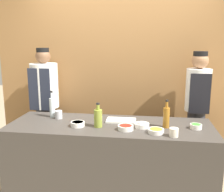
# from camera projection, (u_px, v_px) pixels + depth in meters

# --- Properties ---
(cabinet_wall) EXTENTS (3.56, 0.18, 2.40)m
(cabinet_wall) POSITION_uv_depth(u_px,v_px,m) (121.00, 81.00, 3.75)
(cabinet_wall) COLOR olive
(cabinet_wall) RESTS_ON ground_plane
(counter) EXTENTS (2.18, 0.75, 0.89)m
(counter) POSITION_uv_depth(u_px,v_px,m) (110.00, 163.00, 2.89)
(counter) COLOR #3D3833
(counter) RESTS_ON ground_plane
(sauce_bowl_red) EXTENTS (0.16, 0.16, 0.05)m
(sauce_bowl_red) POSITION_uv_depth(u_px,v_px,m) (126.00, 127.00, 2.63)
(sauce_bowl_red) COLOR white
(sauce_bowl_red) RESTS_ON counter
(sauce_bowl_brown) EXTENTS (0.15, 0.15, 0.04)m
(sauce_bowl_brown) POSITION_uv_depth(u_px,v_px,m) (142.00, 125.00, 2.70)
(sauce_bowl_brown) COLOR white
(sauce_bowl_brown) RESTS_ON counter
(sauce_bowl_green) EXTENTS (0.12, 0.12, 0.05)m
(sauce_bowl_green) POSITION_uv_depth(u_px,v_px,m) (196.00, 126.00, 2.66)
(sauce_bowl_green) COLOR white
(sauce_bowl_green) RESTS_ON counter
(sauce_bowl_yellow) EXTENTS (0.15, 0.15, 0.04)m
(sauce_bowl_yellow) POSITION_uv_depth(u_px,v_px,m) (156.00, 131.00, 2.54)
(sauce_bowl_yellow) COLOR white
(sauce_bowl_yellow) RESTS_ON counter
(sauce_bowl_orange) EXTENTS (0.15, 0.15, 0.05)m
(sauce_bowl_orange) POSITION_uv_depth(u_px,v_px,m) (78.00, 124.00, 2.74)
(sauce_bowl_orange) COLOR white
(sauce_bowl_orange) RESTS_ON counter
(cutting_board) EXTENTS (0.32, 0.19, 0.02)m
(cutting_board) POSITION_uv_depth(u_px,v_px,m) (121.00, 120.00, 2.91)
(cutting_board) COLOR white
(cutting_board) RESTS_ON counter
(bottle_clear) EXTENTS (0.06, 0.06, 0.31)m
(bottle_clear) POSITION_uv_depth(u_px,v_px,m) (52.00, 107.00, 3.05)
(bottle_clear) COLOR silver
(bottle_clear) RESTS_ON counter
(bottle_amber) EXTENTS (0.07, 0.07, 0.29)m
(bottle_amber) POSITION_uv_depth(u_px,v_px,m) (166.00, 117.00, 2.68)
(bottle_amber) COLOR #9E661E
(bottle_amber) RESTS_ON counter
(bottle_oil) EXTENTS (0.09, 0.09, 0.26)m
(bottle_oil) POSITION_uv_depth(u_px,v_px,m) (98.00, 118.00, 2.70)
(bottle_oil) COLOR olive
(bottle_oil) RESTS_ON counter
(cup_cream) EXTENTS (0.08, 0.08, 0.08)m
(cup_cream) POSITION_uv_depth(u_px,v_px,m) (174.00, 132.00, 2.44)
(cup_cream) COLOR silver
(cup_cream) RESTS_ON counter
(cup_steel) EXTENTS (0.08, 0.08, 0.09)m
(cup_steel) POSITION_uv_depth(u_px,v_px,m) (59.00, 115.00, 3.01)
(cup_steel) COLOR #B7B7BC
(cup_steel) RESTS_ON counter
(chef_left) EXTENTS (0.37, 0.37, 1.67)m
(chef_left) POSITION_uv_depth(u_px,v_px,m) (45.00, 104.00, 3.63)
(chef_left) COLOR #28282D
(chef_left) RESTS_ON ground_plane
(chef_right) EXTENTS (0.31, 0.31, 1.64)m
(chef_right) POSITION_uv_depth(u_px,v_px,m) (197.00, 110.00, 3.34)
(chef_right) COLOR #28282D
(chef_right) RESTS_ON ground_plane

